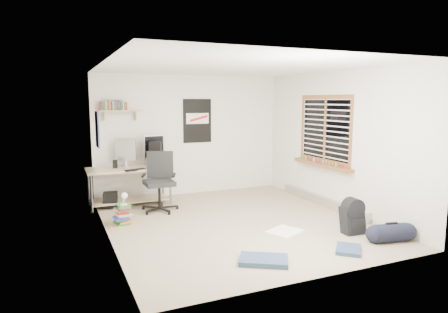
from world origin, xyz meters
name	(u,v)px	position (x,y,z in m)	size (l,w,h in m)	color
floor	(235,223)	(0.00, 0.00, -0.01)	(4.00, 4.50, 0.01)	gray
ceiling	(236,66)	(0.00, 0.00, 2.50)	(4.00, 4.50, 0.01)	white
back_wall	(190,135)	(0.00, 2.25, 1.25)	(4.00, 0.01, 2.50)	silver
left_wall	(106,153)	(-2.00, 0.00, 1.25)	(0.01, 4.50, 2.50)	silver
right_wall	(337,141)	(2.00, 0.00, 1.25)	(0.01, 4.50, 2.50)	silver
desk	(130,186)	(-1.38, 1.80, 0.36)	(1.55, 0.68, 0.71)	tan
monitor_left	(126,156)	(-1.40, 1.97, 0.92)	(0.39, 0.10, 0.43)	#96979A
monitor_right	(154,153)	(-0.84, 2.00, 0.94)	(0.43, 0.11, 0.47)	#B5B4B9
pc_tower	(156,153)	(-0.80, 2.00, 0.95)	(0.22, 0.46, 0.48)	black
keyboard	(135,170)	(-1.32, 1.52, 0.72)	(0.40, 0.14, 0.02)	black
speaker_left	(115,164)	(-1.63, 1.85, 0.79)	(0.08, 0.08, 0.16)	black
speaker_right	(168,163)	(-0.70, 1.52, 0.81)	(0.10, 0.10, 0.19)	black
office_chair	(159,184)	(-0.97, 1.17, 0.49)	(0.70, 0.70, 1.07)	black
wall_shelf	(120,111)	(-1.45, 2.14, 1.78)	(0.80, 0.22, 0.24)	tan
poster_back_wall	(197,121)	(0.15, 2.23, 1.55)	(0.62, 0.03, 0.92)	black
poster_left_wall	(97,129)	(-1.99, 1.20, 1.50)	(0.02, 0.42, 0.60)	navy
window	(324,129)	(1.95, 0.30, 1.45)	(0.10, 1.50, 1.26)	brown
baseboard_heater	(322,201)	(1.96, 0.30, 0.09)	(0.08, 2.50, 0.18)	#B7B2A8
backpack	(352,220)	(1.39, -1.18, 0.20)	(0.33, 0.26, 0.43)	black
duffel_bag	(391,232)	(1.64, -1.69, 0.14)	(0.26, 0.26, 0.51)	black
tshirt	(285,232)	(0.45, -0.80, 0.02)	(0.48, 0.41, 0.04)	white
jeans_a	(264,260)	(-0.37, -1.62, 0.03)	(0.59, 0.38, 0.06)	navy
jeans_b	(348,249)	(0.84, -1.74, 0.03)	(0.41, 0.31, 0.05)	navy
book_stack	(123,216)	(-1.71, 0.60, 0.15)	(0.49, 0.40, 0.33)	brown
desk_lamp	(124,202)	(-1.69, 0.58, 0.38)	(0.11, 0.19, 0.19)	silver
subwoofer	(110,200)	(-1.75, 1.74, 0.14)	(0.26, 0.26, 0.29)	black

